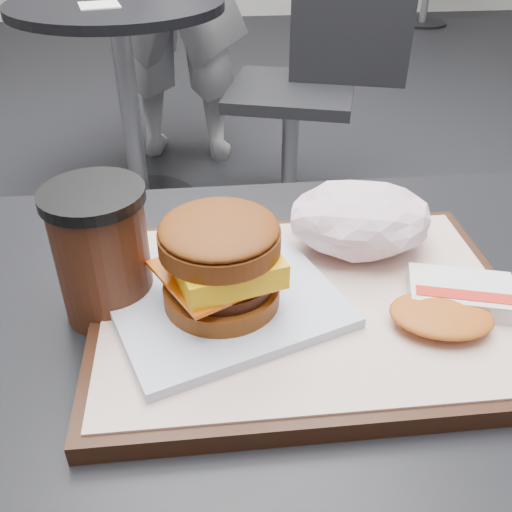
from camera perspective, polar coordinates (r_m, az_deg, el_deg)
The scene contains 9 objects.
customer_table at distance 0.65m, azimuth 6.71°, elevation -20.59°, with size 0.80×0.60×0.77m.
serving_tray at distance 0.52m, azimuth 4.97°, elevation -5.13°, with size 0.38×0.28×0.02m.
breakfast_sandwich at distance 0.48m, azimuth -3.50°, elevation -1.48°, with size 0.24×0.22×0.09m.
hash_brown at distance 0.52m, azimuth 19.02°, elevation -4.45°, with size 0.13×0.11×0.02m.
crumpled_wrapper at distance 0.58m, azimuth 10.47°, elevation 3.65°, with size 0.14×0.11×0.06m, color white, non-canonical shape.
coffee_cup at distance 0.51m, azimuth -15.12°, elevation 0.35°, with size 0.09×0.09×0.13m.
neighbor_table at distance 2.10m, azimuth -13.08°, elevation 18.27°, with size 0.70×0.70×0.75m.
napkin at distance 1.98m, azimuth -15.41°, elevation 23.04°, with size 0.12×0.12×0.00m, color white.
neighbor_chair at distance 2.05m, azimuth 5.62°, elevation 17.44°, with size 0.65×0.52×0.88m.
Camera 1 is at (-0.11, -0.36, 1.11)m, focal length 40.00 mm.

